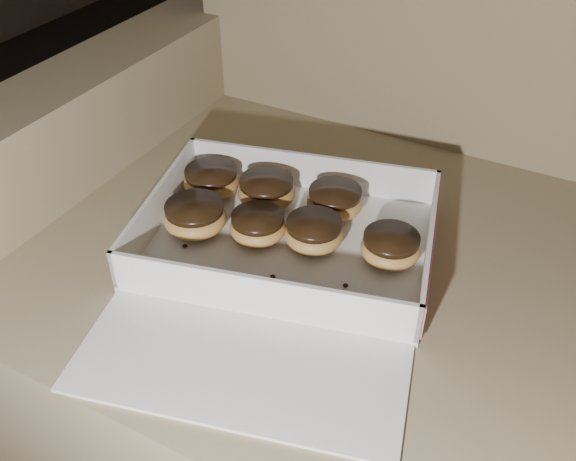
# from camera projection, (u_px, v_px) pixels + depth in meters

# --- Properties ---
(floor) EXTENTS (4.50, 4.50, 0.00)m
(floor) POSITION_uv_depth(u_px,v_px,m) (357.00, 368.00, 1.32)
(floor) COLOR black
(floor) RESTS_ON ground
(armchair) EXTENTS (1.01, 0.85, 1.05)m
(armchair) POSITION_uv_depth(u_px,v_px,m) (343.00, 278.00, 1.04)
(armchair) COLOR #857A55
(armchair) RESTS_ON floor
(bakery_box) EXTENTS (0.47, 0.53, 0.07)m
(bakery_box) POSITION_uv_depth(u_px,v_px,m) (283.00, 258.00, 0.85)
(bakery_box) COLOR white
(bakery_box) RESTS_ON armchair
(donut_a) EXTENTS (0.09, 0.09, 0.04)m
(donut_a) POSITION_uv_depth(u_px,v_px,m) (195.00, 217.00, 0.89)
(donut_a) COLOR #CD8F47
(donut_a) RESTS_ON bakery_box
(donut_b) EXTENTS (0.08, 0.08, 0.04)m
(donut_b) POSITION_uv_depth(u_px,v_px,m) (391.00, 247.00, 0.84)
(donut_b) COLOR #CD8F47
(donut_b) RESTS_ON bakery_box
(donut_c) EXTENTS (0.08, 0.08, 0.04)m
(donut_c) POSITION_uv_depth(u_px,v_px,m) (314.00, 232.00, 0.87)
(donut_c) COLOR #CD8F47
(donut_c) RESTS_ON bakery_box
(donut_d) EXTENTS (0.08, 0.08, 0.04)m
(donut_d) POSITION_uv_depth(u_px,v_px,m) (212.00, 181.00, 0.96)
(donut_d) COLOR #CD8F47
(donut_d) RESTS_ON bakery_box
(donut_e) EXTENTS (0.08, 0.08, 0.04)m
(donut_e) POSITION_uv_depth(u_px,v_px,m) (335.00, 201.00, 0.92)
(donut_e) COLOR #CD8F47
(donut_e) RESTS_ON bakery_box
(donut_f) EXTENTS (0.09, 0.09, 0.04)m
(donut_f) POSITION_uv_depth(u_px,v_px,m) (267.00, 191.00, 0.94)
(donut_f) COLOR #CD8F47
(donut_f) RESTS_ON bakery_box
(donut_g) EXTENTS (0.08, 0.08, 0.04)m
(donut_g) POSITION_uv_depth(u_px,v_px,m) (258.00, 226.00, 0.88)
(donut_g) COLOR #CD8F47
(donut_g) RESTS_ON bakery_box
(crumb_a) EXTENTS (0.01, 0.01, 0.00)m
(crumb_a) POSITION_uv_depth(u_px,v_px,m) (328.00, 300.00, 0.79)
(crumb_a) COLOR black
(crumb_a) RESTS_ON bakery_box
(crumb_b) EXTENTS (0.01, 0.01, 0.00)m
(crumb_b) POSITION_uv_depth(u_px,v_px,m) (185.00, 246.00, 0.88)
(crumb_b) COLOR black
(crumb_b) RESTS_ON bakery_box
(crumb_c) EXTENTS (0.01, 0.01, 0.00)m
(crumb_c) POSITION_uv_depth(u_px,v_px,m) (346.00, 285.00, 0.81)
(crumb_c) COLOR black
(crumb_c) RESTS_ON bakery_box
(crumb_d) EXTENTS (0.01, 0.01, 0.00)m
(crumb_d) POSITION_uv_depth(u_px,v_px,m) (273.00, 277.00, 0.83)
(crumb_d) COLOR black
(crumb_d) RESTS_ON bakery_box
(crumb_e) EXTENTS (0.01, 0.01, 0.00)m
(crumb_e) POSITION_uv_depth(u_px,v_px,m) (382.00, 325.00, 0.76)
(crumb_e) COLOR black
(crumb_e) RESTS_ON bakery_box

